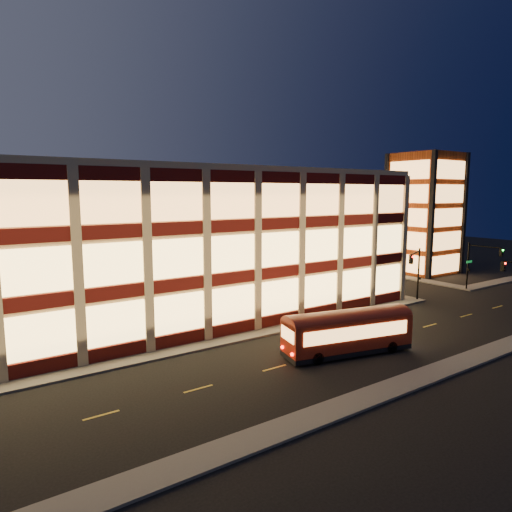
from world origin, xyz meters
TOP-DOWN VIEW (x-y plane):
  - ground at (0.00, 0.00)m, footprint 200.00×200.00m
  - sidewalk_office_south at (-3.00, 1.00)m, footprint 54.00×2.00m
  - sidewalk_office_east at (23.00, 17.00)m, footprint 2.00×30.00m
  - sidewalk_tower_south at (40.00, 1.00)m, footprint 14.00×2.00m
  - sidewalk_tower_west at (34.00, 17.00)m, footprint 2.00×30.00m
  - sidewalk_near at (0.00, -13.00)m, footprint 100.00×2.00m
  - office_building at (-2.91, 16.91)m, footprint 50.45×30.45m
  - stair_tower at (39.95, 11.95)m, footprint 8.60×8.60m
  - traffic_signal_far at (22.21, 0.24)m, footprint 3.79×1.87m
  - traffic_signal_right at (33.50, -0.62)m, footprint 1.20×4.37m
  - trolley_bus at (4.28, -6.87)m, footprint 10.39×4.72m

SIDE VIEW (x-z plane):
  - ground at x=0.00m, z-range 0.00..0.00m
  - sidewalk_office_south at x=-3.00m, z-range 0.00..0.15m
  - sidewalk_office_east at x=23.00m, z-range 0.00..0.15m
  - sidewalk_tower_south at x=40.00m, z-range 0.00..0.15m
  - sidewalk_tower_west at x=34.00m, z-range 0.00..0.15m
  - sidewalk_near at x=0.00m, z-range 0.00..0.15m
  - trolley_bus at x=4.28m, z-range 0.19..3.60m
  - traffic_signal_right at x=33.50m, z-range 1.10..7.10m
  - traffic_signal_far at x=22.21m, z-range 1.11..7.11m
  - office_building at x=-2.91m, z-range 0.00..14.50m
  - stair_tower at x=39.95m, z-range -0.01..17.99m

